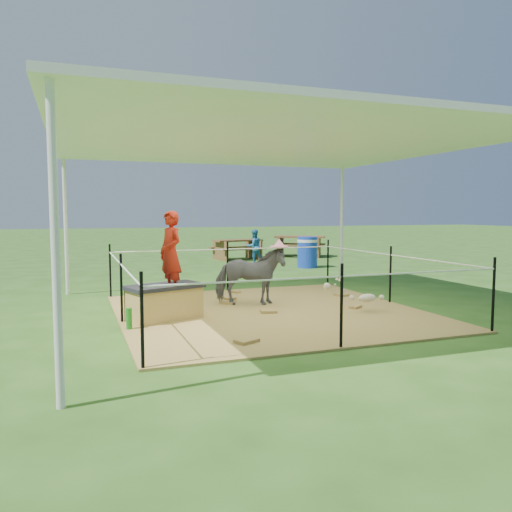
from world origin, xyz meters
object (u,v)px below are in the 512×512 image
object	(u,v)px
pony	(250,276)
foal	(367,296)
woman	(171,246)
picnic_table_near	(237,250)
distant_person	(254,247)
straw_bale	(165,304)
picnic_table_far	(300,246)
green_bottle	(129,318)
trash_barrel	(307,252)

from	to	relation	value
pony	foal	bearing A→B (deg)	-109.53
woman	pony	size ratio (longest dim) A/B	1.06
pony	picnic_table_near	world-z (taller)	pony
foal	picnic_table_near	world-z (taller)	picnic_table_near
woman	picnic_table_near	distance (m)	9.55
distant_person	straw_bale	bearing A→B (deg)	54.61
woman	foal	distance (m)	3.13
straw_bale	picnic_table_far	world-z (taller)	picnic_table_far
foal	picnic_table_near	xyz separation A→B (m)	(0.87, 9.26, 0.06)
pony	green_bottle	bearing A→B (deg)	135.14
foal	straw_bale	bearing A→B (deg)	160.83
picnic_table_near	picnic_table_far	bearing A→B (deg)	-1.44
pony	distant_person	bearing A→B (deg)	-2.67
foal	distant_person	xyz separation A→B (m)	(0.95, 7.82, 0.25)
foal	picnic_table_far	size ratio (longest dim) A/B	0.50
picnic_table_far	distant_person	world-z (taller)	distant_person
woman	picnic_table_far	bearing A→B (deg)	125.29
distant_person	woman	bearing A→B (deg)	55.22
picnic_table_near	distant_person	distance (m)	1.45
straw_bale	trash_barrel	world-z (taller)	trash_barrel
woman	straw_bale	bearing A→B (deg)	-109.80
woman	distant_person	distance (m)	8.29
pony	picnic_table_far	distance (m)	9.71
picnic_table_far	trash_barrel	bearing A→B (deg)	-81.46
picnic_table_far	distant_person	distance (m)	2.96
straw_bale	picnic_table_far	bearing A→B (deg)	54.67
woman	picnic_table_near	bearing A→B (deg)	136.40
straw_bale	green_bottle	bearing A→B (deg)	-140.71
woman	foal	bearing A→B (deg)	59.86
woman	foal	xyz separation A→B (m)	(2.97, -0.54, -0.81)
pony	foal	world-z (taller)	pony
foal	trash_barrel	world-z (taller)	trash_barrel
foal	trash_barrel	size ratio (longest dim) A/B	1.01
pony	distant_person	world-z (taller)	distant_person
foal	pony	bearing A→B (deg)	133.49
woman	trash_barrel	size ratio (longest dim) A/B	1.38
green_bottle	trash_barrel	world-z (taller)	trash_barrel
picnic_table_far	distant_person	size ratio (longest dim) A/B	1.68
green_bottle	picnic_table_near	bearing A→B (deg)	63.88
green_bottle	pony	size ratio (longest dim) A/B	0.24
trash_barrel	picnic_table_far	distance (m)	3.60
straw_bale	trash_barrel	distance (m)	7.62
pony	straw_bale	bearing A→B (deg)	130.04
straw_bale	picnic_table_near	bearing A→B (deg)	65.66
woman	trash_barrel	world-z (taller)	woman
foal	trash_barrel	bearing A→B (deg)	63.03
straw_bale	picnic_table_far	xyz separation A→B (m)	(6.40, 9.03, 0.11)
trash_barrel	distant_person	bearing A→B (deg)	123.35
green_bottle	picnic_table_near	distance (m)	10.21
distant_person	picnic_table_near	bearing A→B (deg)	-93.43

